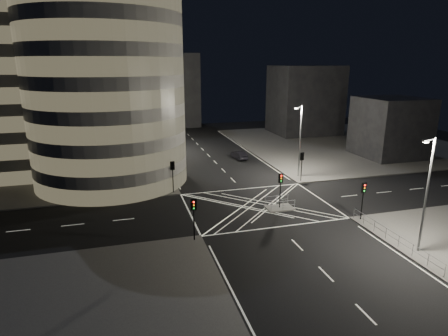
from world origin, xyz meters
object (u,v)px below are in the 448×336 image
object	(u,v)px
traffic_signal_island	(281,184)
street_lamp_right_near	(426,192)
traffic_signal_fl	(173,171)
traffic_signal_nl	(194,212)
traffic_signal_fr	(302,161)
street_lamp_left_far	(150,122)
street_lamp_right_far	(300,139)
sedan	(239,155)
street_lamp_left_near	(162,142)
central_island	(280,208)
traffic_signal_nr	(363,194)

from	to	relation	value
traffic_signal_island	street_lamp_right_near	distance (m)	14.78
traffic_signal_fl	traffic_signal_island	distance (m)	13.62
traffic_signal_nl	traffic_signal_fr	distance (m)	22.24
traffic_signal_nl	traffic_signal_fl	bearing A→B (deg)	90.00
street_lamp_left_far	street_lamp_right_far	xyz separation A→B (m)	(18.87, -21.00, 0.00)
traffic_signal_nl	sedan	xyz separation A→B (m)	(13.26, 27.92, -2.21)
traffic_signal_fl	street_lamp_right_far	size ratio (longest dim) A/B	0.40
street_lamp_left_near	street_lamp_right_near	distance (m)	32.13
traffic_signal_island	sedan	distance (m)	22.86
central_island	traffic_signal_nl	bearing A→B (deg)	-153.86
street_lamp_right_far	sedan	size ratio (longest dim) A/B	2.35
traffic_signal_fr	street_lamp_left_far	xyz separation A→B (m)	(-18.24, 23.20, 2.63)
street_lamp_left_near	street_lamp_right_far	world-z (taller)	same
central_island	traffic_signal_nl	size ratio (longest dim) A/B	0.75
traffic_signal_island	traffic_signal_fl	bearing A→B (deg)	142.46
street_lamp_left_far	street_lamp_right_near	xyz separation A→B (m)	(18.87, -44.00, 0.00)
street_lamp_left_far	traffic_signal_nl	bearing A→B (deg)	-89.01
street_lamp_right_far	traffic_signal_fr	bearing A→B (deg)	-106.11
traffic_signal_fl	traffic_signal_nr	size ratio (longest dim) A/B	1.00
traffic_signal_nl	traffic_signal_island	size ratio (longest dim) A/B	1.00
traffic_signal_nl	traffic_signal_fr	xyz separation A→B (m)	(17.60, 13.60, 0.00)
traffic_signal_nl	street_lamp_right_near	xyz separation A→B (m)	(18.24, -7.20, 2.63)
traffic_signal_fl	traffic_signal_fr	distance (m)	17.60
street_lamp_left_near	traffic_signal_island	bearing A→B (deg)	-49.73
street_lamp_left_near	central_island	bearing A→B (deg)	-49.73
traffic_signal_nr	street_lamp_right_far	xyz separation A→B (m)	(0.64, 15.80, 2.63)
sedan	street_lamp_right_near	bearing A→B (deg)	92.51
traffic_signal_fl	traffic_signal_nr	xyz separation A→B (m)	(17.60, -13.60, 0.00)
traffic_signal_fr	sedan	size ratio (longest dim) A/B	0.94
central_island	street_lamp_right_near	xyz separation A→B (m)	(7.44, -12.50, 5.47)
central_island	street_lamp_right_far	xyz separation A→B (m)	(7.44, 10.50, 5.47)
traffic_signal_island	sedan	world-z (taller)	traffic_signal_island
street_lamp_right_near	traffic_signal_fl	bearing A→B (deg)	131.24
traffic_signal_island	street_lamp_right_far	xyz separation A→B (m)	(7.44, 10.50, 2.63)
traffic_signal_nl	street_lamp_left_far	size ratio (longest dim) A/B	0.40
traffic_signal_fl	street_lamp_right_far	bearing A→B (deg)	6.88
central_island	street_lamp_left_near	world-z (taller)	street_lamp_left_near
traffic_signal_nl	traffic_signal_fr	world-z (taller)	same
traffic_signal_island	street_lamp_right_far	size ratio (longest dim) A/B	0.40
traffic_signal_fl	sedan	world-z (taller)	traffic_signal_fl
traffic_signal_nr	sedan	distance (m)	28.34
traffic_signal_nr	traffic_signal_nl	bearing A→B (deg)	180.00
central_island	traffic_signal_island	world-z (taller)	traffic_signal_island
traffic_signal_nl	traffic_signal_nr	xyz separation A→B (m)	(17.60, 0.00, 0.00)
traffic_signal_nr	street_lamp_right_near	size ratio (longest dim) A/B	0.40
traffic_signal_nr	sedan	size ratio (longest dim) A/B	0.94
traffic_signal_nl	street_lamp_right_near	size ratio (longest dim) A/B	0.40
traffic_signal_fl	street_lamp_right_near	size ratio (longest dim) A/B	0.40
street_lamp_left_far	sedan	world-z (taller)	street_lamp_left_far
traffic_signal_nr	street_lamp_left_near	world-z (taller)	street_lamp_left_near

